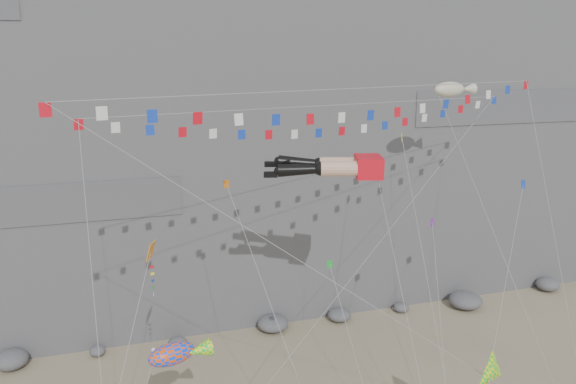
% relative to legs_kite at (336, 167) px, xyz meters
% --- Properties ---
extents(cliff, '(80.00, 28.00, 50.00)m').
position_rel_legs_kite_xyz_m(cliff, '(-0.67, 26.66, 8.84)').
color(cliff, slate).
rests_on(cliff, ground).
extents(talus_boulders, '(60.00, 3.00, 1.20)m').
position_rel_legs_kite_xyz_m(talus_boulders, '(-0.67, 11.66, -15.56)').
color(talus_boulders, slate).
rests_on(talus_boulders, ground).
extents(legs_kite, '(7.08, 14.35, 19.95)m').
position_rel_legs_kite_xyz_m(legs_kite, '(0.00, 0.00, 0.00)').
color(legs_kite, red).
rests_on(legs_kite, ground).
extents(flag_banner_upper, '(29.40, 15.14, 26.63)m').
position_rel_legs_kite_xyz_m(flag_banner_upper, '(0.81, 3.06, 3.26)').
color(flag_banner_upper, red).
rests_on(flag_banner_upper, ground).
extents(flag_banner_lower, '(29.63, 10.34, 25.30)m').
position_rel_legs_kite_xyz_m(flag_banner_lower, '(0.23, -2.23, 4.59)').
color(flag_banner_lower, red).
rests_on(flag_banner_lower, ground).
extents(harlequin_kite, '(5.84, 10.16, 16.25)m').
position_rel_legs_kite_xyz_m(harlequin_kite, '(-10.83, -1.41, -3.61)').
color(harlequin_kite, red).
rests_on(harlequin_kite, ground).
extents(fish_windsock, '(5.72, 5.70, 9.89)m').
position_rel_legs_kite_xyz_m(fish_windsock, '(-10.25, -4.03, -8.19)').
color(fish_windsock, '#FF4E0D').
rests_on(fish_windsock, ground).
extents(delta_kite, '(6.87, 4.93, 9.56)m').
position_rel_legs_kite_xyz_m(delta_kite, '(5.60, -8.19, -9.62)').
color(delta_kite, '#FFF50D').
rests_on(delta_kite, ground).
extents(blimp_windsock, '(3.98, 14.72, 24.33)m').
position_rel_legs_kite_xyz_m(blimp_windsock, '(10.93, 5.66, 3.91)').
color(blimp_windsock, beige).
rests_on(blimp_windsock, ground).
extents(small_kite_a, '(4.18, 12.98, 20.02)m').
position_rel_legs_kite_xyz_m(small_kite_a, '(-6.20, 0.59, -1.30)').
color(small_kite_a, orange).
rests_on(small_kite_a, ground).
extents(small_kite_b, '(5.19, 11.73, 16.79)m').
position_rel_legs_kite_xyz_m(small_kite_b, '(7.17, 0.78, -4.45)').
color(small_kite_b, purple).
rests_on(small_kite_b, ground).
extents(small_kite_c, '(0.94, 11.90, 15.71)m').
position_rel_legs_kite_xyz_m(small_kite_c, '(-1.03, -2.16, -5.52)').
color(small_kite_c, green).
rests_on(small_kite_c, ground).
extents(small_kite_d, '(4.26, 16.17, 23.38)m').
position_rel_legs_kite_xyz_m(small_kite_d, '(6.12, 3.30, 0.58)').
color(small_kite_d, '#FFF315').
rests_on(small_kite_d, ground).
extents(small_kite_e, '(10.00, 9.76, 19.49)m').
position_rel_legs_kite_xyz_m(small_kite_e, '(12.10, -1.40, -1.85)').
color(small_kite_e, '#1539B8').
rests_on(small_kite_e, ground).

